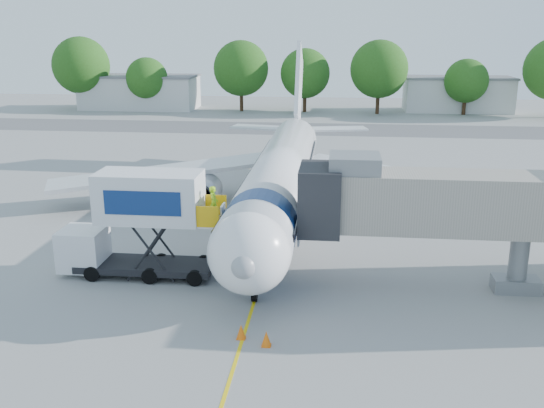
# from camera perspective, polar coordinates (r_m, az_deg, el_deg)

# --- Properties ---
(ground) EXTENTS (160.00, 160.00, 0.00)m
(ground) POSITION_cam_1_polar(r_m,az_deg,el_deg) (37.59, 0.30, -2.97)
(ground) COLOR gray
(ground) RESTS_ON ground
(guidance_line) EXTENTS (0.15, 70.00, 0.01)m
(guidance_line) POSITION_cam_1_polar(r_m,az_deg,el_deg) (37.59, 0.30, -2.97)
(guidance_line) COLOR yellow
(guidance_line) RESTS_ON ground
(taxiway_strip) EXTENTS (120.00, 10.00, 0.01)m
(taxiway_strip) POSITION_cam_1_polar(r_m,az_deg,el_deg) (78.39, 3.47, 7.07)
(taxiway_strip) COLOR #59595B
(taxiway_strip) RESTS_ON ground
(aircraft) EXTENTS (34.17, 37.73, 11.35)m
(aircraft) POSITION_cam_1_polar(r_m,az_deg,el_deg) (40.71, 0.90, 2.84)
(aircraft) COLOR white
(aircraft) RESTS_ON ground
(jet_bridge) EXTENTS (13.90, 3.20, 6.60)m
(jet_bridge) POSITION_cam_1_polar(r_m,az_deg,el_deg) (29.76, 14.38, 0.10)
(jet_bridge) COLOR #9E9387
(jet_bridge) RESTS_ON ground
(catering_hiloader) EXTENTS (8.50, 2.44, 5.50)m
(catering_hiloader) POSITION_cam_1_polar(r_m,az_deg,el_deg) (31.49, -12.45, -1.90)
(catering_hiloader) COLOR black
(catering_hiloader) RESTS_ON ground
(safety_cone_a) EXTENTS (0.40, 0.40, 0.63)m
(safety_cone_a) POSITION_cam_1_polar(r_m,az_deg,el_deg) (25.54, -2.93, -11.92)
(safety_cone_a) COLOR orange
(safety_cone_a) RESTS_ON ground
(safety_cone_b) EXTENTS (0.41, 0.41, 0.65)m
(safety_cone_b) POSITION_cam_1_polar(r_m,az_deg,el_deg) (24.97, -0.54, -12.57)
(safety_cone_b) COLOR orange
(safety_cone_b) RESTS_ON ground
(outbuilding_left) EXTENTS (18.40, 8.40, 5.30)m
(outbuilding_left) POSITION_cam_1_polar(r_m,az_deg,el_deg) (100.91, -12.33, 10.28)
(outbuilding_left) COLOR beige
(outbuilding_left) RESTS_ON ground
(outbuilding_right) EXTENTS (16.40, 7.40, 5.30)m
(outbuilding_right) POSITION_cam_1_polar(r_m,az_deg,el_deg) (99.53, 17.04, 9.88)
(outbuilding_right) COLOR beige
(outbuilding_right) RESTS_ON ground
(tree_a) EXTENTS (8.85, 8.85, 11.28)m
(tree_a) POSITION_cam_1_polar(r_m,az_deg,el_deg) (101.47, -17.53, 12.32)
(tree_a) COLOR #382314
(tree_a) RESTS_ON ground
(tree_b) EXTENTS (6.43, 6.43, 8.19)m
(tree_b) POSITION_cam_1_polar(r_m,az_deg,el_deg) (97.48, -11.70, 11.49)
(tree_b) COLOR #382314
(tree_b) RESTS_ON ground
(tree_c) EXTENTS (8.44, 8.44, 10.76)m
(tree_c) POSITION_cam_1_polar(r_m,az_deg,el_deg) (95.26, -2.93, 12.63)
(tree_c) COLOR #382314
(tree_c) RESTS_ON ground
(tree_d) EXTENTS (7.53, 7.53, 9.60)m
(tree_d) POSITION_cam_1_polar(r_m,az_deg,el_deg) (94.39, 3.13, 12.17)
(tree_d) COLOR #382314
(tree_d) RESTS_ON ground
(tree_e) EXTENTS (8.54, 8.54, 10.89)m
(tree_e) POSITION_cam_1_polar(r_m,az_deg,el_deg) (93.24, 10.05, 12.39)
(tree_e) COLOR #382314
(tree_e) RESTS_ON ground
(tree_f) EXTENTS (6.42, 6.42, 8.19)m
(tree_f) POSITION_cam_1_polar(r_m,az_deg,el_deg) (95.54, 17.82, 10.97)
(tree_f) COLOR #382314
(tree_f) RESTS_ON ground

